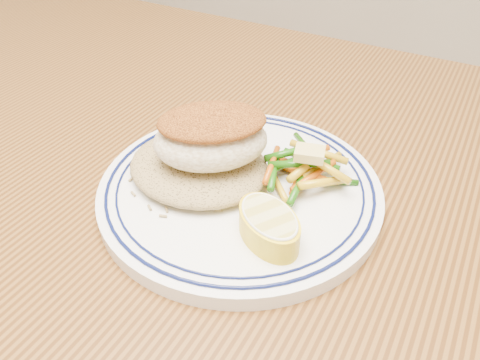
% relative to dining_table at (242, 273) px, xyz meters
% --- Properties ---
extents(dining_table, '(1.50, 0.90, 0.75)m').
position_rel_dining_table_xyz_m(dining_table, '(0.00, 0.00, 0.00)').
color(dining_table, '#49290E').
rests_on(dining_table, ground).
extents(plate, '(0.27, 0.27, 0.02)m').
position_rel_dining_table_xyz_m(plate, '(-0.01, 0.01, 0.11)').
color(plate, white).
rests_on(plate, dining_table).
extents(rice_pilaf, '(0.14, 0.12, 0.03)m').
position_rel_dining_table_xyz_m(rice_pilaf, '(-0.05, 0.01, 0.13)').
color(rice_pilaf, olive).
rests_on(rice_pilaf, plate).
extents(fish_fillet, '(0.13, 0.13, 0.05)m').
position_rel_dining_table_xyz_m(fish_fillet, '(-0.04, 0.01, 0.16)').
color(fish_fillet, beige).
rests_on(fish_fillet, rice_pilaf).
extents(vegetable_pile, '(0.09, 0.10, 0.03)m').
position_rel_dining_table_xyz_m(vegetable_pile, '(0.04, 0.05, 0.13)').
color(vegetable_pile, '#BD5209').
rests_on(vegetable_pile, plate).
extents(butter_pat, '(0.03, 0.03, 0.01)m').
position_rel_dining_table_xyz_m(butter_pat, '(0.05, 0.05, 0.15)').
color(butter_pat, '#D5C168').
rests_on(butter_pat, vegetable_pile).
extents(lemon_wedge, '(0.09, 0.09, 0.03)m').
position_rel_dining_table_xyz_m(lemon_wedge, '(0.05, -0.04, 0.13)').
color(lemon_wedge, yellow).
rests_on(lemon_wedge, plate).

